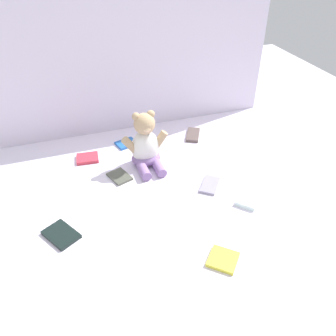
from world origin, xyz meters
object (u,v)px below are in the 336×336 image
Objects in this scene: book_case_7 at (248,200)px; book_case_6 at (88,158)px; book_case_1 at (126,143)px; book_case_3 at (120,176)px; book_case_0 at (61,234)px; book_case_4 at (193,135)px; book_case_2 at (223,259)px; book_case_5 at (210,185)px; teddy_bear at (146,146)px.

book_case_6 is at bearing -174.83° from book_case_7.
book_case_3 is at bearing 145.26° from book_case_1.
book_case_4 reaches higher than book_case_0.
book_case_6 is at bearing -113.32° from book_case_2.
book_case_6 reaches higher than book_case_1.
book_case_5 is at bearing -122.47° from book_case_6.
book_case_0 is 1.30× the size of book_case_1.
book_case_1 is at bearing 24.90° from book_case_0.
book_case_5 is 0.19m from book_case_7.
book_case_4 is at bearing 4.36° from book_case_0.
book_case_0 is at bearing -134.38° from book_case_5.
book_case_5 is (-0.09, -0.43, -0.00)m from book_case_4.
book_case_7 is (0.24, 0.25, 0.00)m from book_case_2.
book_case_5 is at bearing -155.94° from book_case_2.
teddy_bear is 1.99× the size of book_case_4.
book_case_6 reaches higher than book_case_2.
book_case_2 is 0.87m from book_case_6.
book_case_7 reaches higher than book_case_3.
book_case_6 reaches higher than book_case_3.
teddy_bear reaches higher than book_case_1.
book_case_0 is 1.34× the size of book_case_7.
book_case_6 is at bearing 40.18° from book_case_0.
book_case_2 reaches higher than book_case_3.
teddy_bear is 2.06× the size of book_case_0.
book_case_7 reaches higher than book_case_5.
book_case_2 reaches higher than book_case_5.
book_case_2 is 0.90× the size of book_case_3.
book_case_6 is at bearing 153.78° from teddy_bear.
book_case_5 is 1.25× the size of book_case_7.
book_case_1 is 0.83× the size of book_case_5.
teddy_bear reaches higher than book_case_2.
book_case_6 reaches higher than book_case_0.
book_case_2 is 0.86m from book_case_4.
book_case_2 is at bearing -77.82° from book_case_4.
teddy_bear is 0.19m from book_case_3.
book_case_2 is 0.79× the size of book_case_5.
book_case_3 is at bearing -115.75° from book_case_2.
book_case_3 is at bearing -125.64° from book_case_4.
book_case_6 is (-0.58, -0.04, 0.00)m from book_case_4.
book_case_3 is (0.29, 0.29, -0.00)m from book_case_0.
book_case_7 is (0.77, -0.06, 0.00)m from book_case_0.
book_case_5 is at bearing 173.15° from book_case_7.
book_case_3 is (-0.15, -0.07, -0.10)m from teddy_bear.
book_case_0 is at bearing -117.88° from book_case_4.
book_case_4 is 1.31× the size of book_case_6.
teddy_bear reaches higher than book_case_5.
book_case_4 is at bearing -152.98° from book_case_2.
book_case_6 is (-0.27, 0.13, -0.09)m from teddy_bear.
book_case_7 is (0.38, -0.61, 0.00)m from book_case_1.
book_case_5 is (0.66, 0.10, -0.00)m from book_case_0.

